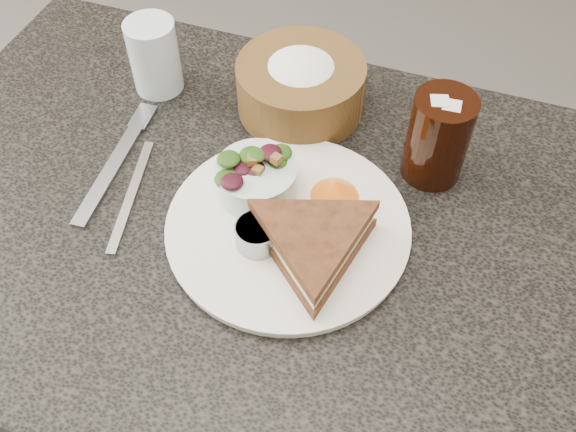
% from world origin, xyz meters
% --- Properties ---
extents(floor, '(6.00, 6.00, 0.00)m').
position_xyz_m(floor, '(0.00, 0.00, 0.00)').
color(floor, '#4D4B49').
rests_on(floor, ground).
extents(dining_table, '(1.00, 0.70, 0.75)m').
position_xyz_m(dining_table, '(0.00, 0.00, 0.38)').
color(dining_table, black).
rests_on(dining_table, floor).
extents(dinner_plate, '(0.31, 0.31, 0.01)m').
position_xyz_m(dinner_plate, '(0.07, -0.01, 0.76)').
color(dinner_plate, silver).
rests_on(dinner_plate, dining_table).
extents(sandwich, '(0.26, 0.26, 0.05)m').
position_xyz_m(sandwich, '(0.11, -0.04, 0.79)').
color(sandwich, brown).
rests_on(sandwich, dinner_plate).
extents(salad_bowl, '(0.12, 0.12, 0.06)m').
position_xyz_m(salad_bowl, '(0.01, 0.03, 0.79)').
color(salad_bowl, silver).
rests_on(salad_bowl, dinner_plate).
extents(dressing_ramekin, '(0.07, 0.07, 0.03)m').
position_xyz_m(dressing_ramekin, '(0.04, -0.05, 0.78)').
color(dressing_ramekin, gray).
rests_on(dressing_ramekin, dinner_plate).
extents(orange_wedge, '(0.09, 0.09, 0.03)m').
position_xyz_m(orange_wedge, '(0.11, 0.05, 0.78)').
color(orange_wedge, orange).
rests_on(orange_wedge, dinner_plate).
extents(fork, '(0.04, 0.21, 0.01)m').
position_xyz_m(fork, '(-0.20, 0.01, 0.75)').
color(fork, '#90959C').
rests_on(fork, dining_table).
extents(knife, '(0.06, 0.19, 0.00)m').
position_xyz_m(knife, '(-0.15, -0.02, 0.75)').
color(knife, gray).
rests_on(knife, dining_table).
extents(bread_basket, '(0.24, 0.24, 0.11)m').
position_xyz_m(bread_basket, '(0.01, 0.22, 0.80)').
color(bread_basket, brown).
rests_on(bread_basket, dining_table).
extents(cola_glass, '(0.11, 0.11, 0.14)m').
position_xyz_m(cola_glass, '(0.22, 0.15, 0.82)').
color(cola_glass, black).
rests_on(cola_glass, dining_table).
extents(water_glass, '(0.10, 0.10, 0.11)m').
position_xyz_m(water_glass, '(-0.21, 0.19, 0.81)').
color(water_glass, silver).
rests_on(water_glass, dining_table).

